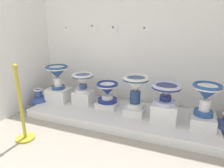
# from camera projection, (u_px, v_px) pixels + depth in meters

# --- Properties ---
(wall_back) EXTENTS (3.52, 0.06, 3.10)m
(wall_back) POSITION_uv_depth(u_px,v_px,m) (132.00, 15.00, 3.04)
(wall_back) COLOR white
(wall_back) RESTS_ON ground_plane
(display_platform) EXTENTS (2.78, 0.99, 0.12)m
(display_platform) POSITION_uv_depth(u_px,v_px,m) (120.00, 115.00, 2.99)
(display_platform) COLOR white
(display_platform) RESTS_ON ground_plane
(plinth_block_pale_glazed) EXTENTS (0.39, 0.31, 0.22)m
(plinth_block_pale_glazed) POSITION_uv_depth(u_px,v_px,m) (59.00, 94.00, 3.37)
(plinth_block_pale_glazed) COLOR white
(plinth_block_pale_glazed) RESTS_ON display_platform
(antique_toilet_pale_glazed) EXTENTS (0.37, 0.37, 0.41)m
(antique_toilet_pale_glazed) POSITION_uv_depth(u_px,v_px,m) (57.00, 73.00, 3.25)
(antique_toilet_pale_glazed) COLOR #2C4E86
(antique_toilet_pale_glazed) RESTS_ON plinth_block_pale_glazed
(plinth_block_tall_cobalt) EXTENTS (0.32, 0.28, 0.21)m
(plinth_block_tall_cobalt) POSITION_uv_depth(u_px,v_px,m) (84.00, 97.00, 3.27)
(plinth_block_tall_cobalt) COLOR white
(plinth_block_tall_cobalt) RESTS_ON display_platform
(antique_toilet_tall_cobalt) EXTENTS (0.36, 0.36, 0.31)m
(antique_toilet_tall_cobalt) POSITION_uv_depth(u_px,v_px,m) (83.00, 80.00, 3.18)
(antique_toilet_tall_cobalt) COLOR white
(antique_toilet_tall_cobalt) RESTS_ON plinth_block_tall_cobalt
(plinth_block_squat_floral) EXTENTS (0.33, 0.30, 0.09)m
(plinth_block_squat_floral) POSITION_uv_depth(u_px,v_px,m) (107.00, 104.00, 3.12)
(plinth_block_squat_floral) COLOR white
(plinth_block_squat_floral) RESTS_ON display_platform
(antique_toilet_squat_floral) EXTENTS (0.35, 0.35, 0.32)m
(antique_toilet_squat_floral) POSITION_uv_depth(u_px,v_px,m) (107.00, 90.00, 3.05)
(antique_toilet_squat_floral) COLOR navy
(antique_toilet_squat_floral) RESTS_ON plinth_block_squat_floral
(plinth_block_broad_patterned) EXTENTS (0.29, 0.33, 0.11)m
(plinth_block_broad_patterned) POSITION_uv_depth(u_px,v_px,m) (135.00, 110.00, 2.87)
(plinth_block_broad_patterned) COLOR white
(plinth_block_broad_patterned) RESTS_ON display_platform
(antique_toilet_broad_patterned) EXTENTS (0.38, 0.38, 0.47)m
(antique_toilet_broad_patterned) POSITION_uv_depth(u_px,v_px,m) (136.00, 86.00, 2.76)
(antique_toilet_broad_patterned) COLOR white
(antique_toilet_broad_patterned) RESTS_ON plinth_block_broad_patterned
(plinth_block_central_ornate) EXTENTS (0.34, 0.31, 0.25)m
(plinth_block_central_ornate) POSITION_uv_depth(u_px,v_px,m) (164.00, 112.00, 2.65)
(plinth_block_central_ornate) COLOR white
(plinth_block_central_ornate) RESTS_ON display_platform
(antique_toilet_central_ornate) EXTENTS (0.40, 0.40, 0.28)m
(antique_toilet_central_ornate) POSITION_uv_depth(u_px,v_px,m) (166.00, 91.00, 2.56)
(antique_toilet_central_ornate) COLOR silver
(antique_toilet_central_ornate) RESTS_ON plinth_block_central_ornate
(plinth_block_leftmost) EXTENTS (0.31, 0.39, 0.15)m
(plinth_block_leftmost) POSITION_uv_depth(u_px,v_px,m) (202.00, 120.00, 2.52)
(plinth_block_leftmost) COLOR white
(plinth_block_leftmost) RESTS_ON display_platform
(antique_toilet_leftmost) EXTENTS (0.35, 0.35, 0.42)m
(antique_toilet_leftmost) POSITION_uv_depth(u_px,v_px,m) (206.00, 94.00, 2.41)
(antique_toilet_leftmost) COLOR #285195
(antique_toilet_leftmost) RESTS_ON plinth_block_leftmost
(info_placard_first) EXTENTS (0.13, 0.01, 0.14)m
(info_placard_first) POSITION_uv_depth(u_px,v_px,m) (68.00, 30.00, 3.49)
(info_placard_first) COLOR white
(info_placard_second) EXTENTS (0.11, 0.01, 0.11)m
(info_placard_second) POSITION_uv_depth(u_px,v_px,m) (94.00, 28.00, 3.29)
(info_placard_second) COLOR white
(info_placard_third) EXTENTS (0.10, 0.01, 0.13)m
(info_placard_third) POSITION_uv_depth(u_px,v_px,m) (115.00, 30.00, 3.17)
(info_placard_third) COLOR white
(info_placard_fourth) EXTENTS (0.13, 0.01, 0.14)m
(info_placard_fourth) POSITION_uv_depth(u_px,v_px,m) (147.00, 30.00, 2.99)
(info_placard_fourth) COLOR white
(decorative_vase_companion) EXTENTS (0.29, 0.29, 0.34)m
(decorative_vase_companion) POSITION_uv_depth(u_px,v_px,m) (39.00, 100.00, 3.37)
(decorative_vase_companion) COLOR white
(decorative_vase_companion) RESTS_ON ground_plane
(stanchion_post_near_left) EXTENTS (0.23, 0.23, 0.98)m
(stanchion_post_near_left) POSITION_uv_depth(u_px,v_px,m) (22.00, 117.00, 2.37)
(stanchion_post_near_left) COLOR gold
(stanchion_post_near_left) RESTS_ON ground_plane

